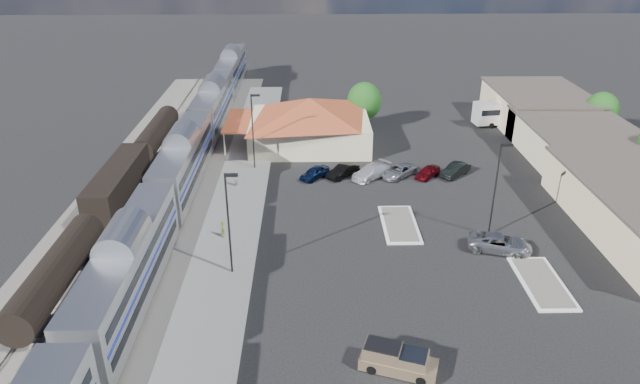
{
  "coord_description": "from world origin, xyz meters",
  "views": [
    {
      "loc": [
        -4.53,
        -45.72,
        26.23
      ],
      "look_at": [
        -3.57,
        3.61,
        2.8
      ],
      "focal_mm": 32.0,
      "sensor_mm": 36.0,
      "label": 1
    }
  ],
  "objects_px": {
    "suv": "(500,243)",
    "coach_bus": "(511,111)",
    "pickup_truck": "(399,361)",
    "station_depot": "(309,121)"
  },
  "relations": [
    {
      "from": "pickup_truck",
      "to": "suv",
      "type": "height_order",
      "value": "pickup_truck"
    },
    {
      "from": "station_depot",
      "to": "pickup_truck",
      "type": "xyz_separation_m",
      "value": [
        5.64,
        -41.49,
        -2.32
      ]
    },
    {
      "from": "suv",
      "to": "coach_bus",
      "type": "xyz_separation_m",
      "value": [
        11.9,
        34.35,
        1.2
      ]
    },
    {
      "from": "pickup_truck",
      "to": "station_depot",
      "type": "bearing_deg",
      "value": 26.91
    },
    {
      "from": "station_depot",
      "to": "coach_bus",
      "type": "bearing_deg",
      "value": 14.66
    },
    {
      "from": "coach_bus",
      "to": "station_depot",
      "type": "bearing_deg",
      "value": 96.36
    },
    {
      "from": "suv",
      "to": "coach_bus",
      "type": "relative_size",
      "value": 0.51
    },
    {
      "from": "suv",
      "to": "coach_bus",
      "type": "height_order",
      "value": "coach_bus"
    },
    {
      "from": "pickup_truck",
      "to": "coach_bus",
      "type": "relative_size",
      "value": 0.48
    },
    {
      "from": "station_depot",
      "to": "suv",
      "type": "relative_size",
      "value": 3.34
    }
  ]
}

